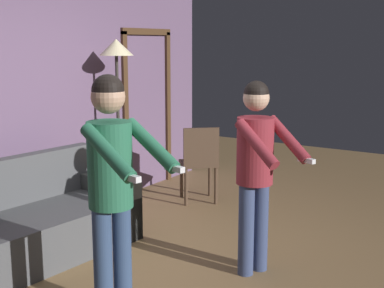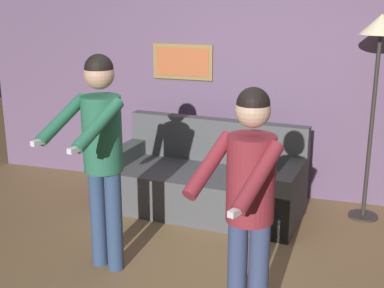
{
  "view_description": "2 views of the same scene",
  "coord_description": "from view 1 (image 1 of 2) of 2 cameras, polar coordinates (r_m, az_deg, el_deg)",
  "views": [
    {
      "loc": [
        -3.39,
        -2.31,
        1.9
      ],
      "look_at": [
        0.03,
        -0.06,
        1.12
      ],
      "focal_mm": 50.0,
      "sensor_mm": 36.0,
      "label": 1
    },
    {
      "loc": [
        1.02,
        -3.44,
        2.16
      ],
      "look_at": [
        0.0,
        -0.25,
        1.18
      ],
      "focal_mm": 50.0,
      "sensor_mm": 36.0,
      "label": 2
    }
  ],
  "objects": [
    {
      "name": "dining_chair_distant",
      "position": [
        6.37,
        0.82,
        -1.7
      ],
      "size": [
        0.59,
        0.59,
        0.93
      ],
      "color": "#4C3828",
      "rests_on": "ground_plane"
    },
    {
      "name": "torchiere_lamp",
      "position": [
        6.03,
        -8.04,
        8.43
      ],
      "size": [
        0.38,
        0.38,
        1.94
      ],
      "color": "#332D28",
      "rests_on": "ground_plane"
    },
    {
      "name": "ground_plane",
      "position": [
        4.52,
        -0.9,
        -14.12
      ],
      "size": [
        12.0,
        12.0,
        0.0
      ],
      "primitive_type": "plane",
      "color": "olive"
    },
    {
      "name": "person_standing_right",
      "position": [
        4.35,
        6.86,
        -1.83
      ],
      "size": [
        0.56,
        0.66,
        1.61
      ],
      "color": "#38466F",
      "rests_on": "ground_plane"
    },
    {
      "name": "couch",
      "position": [
        5.03,
        -16.78,
        -8.54
      ],
      "size": [
        1.96,
        0.99,
        0.87
      ],
      "color": "#4E4F51",
      "rests_on": "ground_plane"
    },
    {
      "name": "person_standing_left",
      "position": [
        3.58,
        -8.53,
        -3.41
      ],
      "size": [
        0.53,
        0.71,
        1.7
      ],
      "color": "navy",
      "rests_on": "ground_plane"
    },
    {
      "name": "back_wall_assembly",
      "position": [
        5.57,
        -18.56,
        4.0
      ],
      "size": [
        6.4,
        0.1,
        2.6
      ],
      "color": "#68506E",
      "rests_on": "ground_plane"
    }
  ]
}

